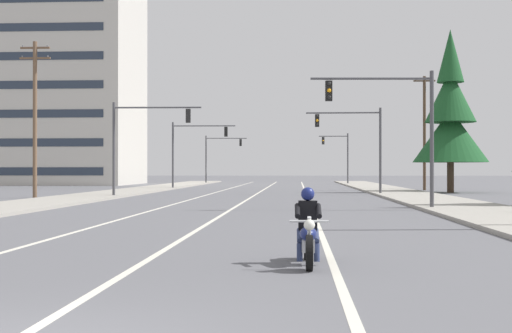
% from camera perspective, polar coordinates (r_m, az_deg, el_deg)
% --- Properties ---
extents(lane_stripe_center, '(0.16, 100.00, 0.01)m').
position_cam_1_polar(lane_stripe_center, '(51.91, 0.09, -2.24)').
color(lane_stripe_center, beige).
rests_on(lane_stripe_center, ground).
extents(lane_stripe_left, '(0.16, 100.00, 0.01)m').
position_cam_1_polar(lane_stripe_left, '(52.22, -3.65, -2.22)').
color(lane_stripe_left, beige).
rests_on(lane_stripe_left, ground).
extents(lane_stripe_right, '(0.16, 100.00, 0.01)m').
position_cam_1_polar(lane_stripe_right, '(51.83, 4.11, -2.24)').
color(lane_stripe_right, beige).
rests_on(lane_stripe_right, ground).
extents(sidewalk_kerb_right, '(4.40, 110.00, 0.14)m').
position_cam_1_polar(sidewalk_kerb_right, '(47.45, 12.64, -2.34)').
color(sidewalk_kerb_right, '#9E998E').
rests_on(sidewalk_kerb_right, ground).
extents(sidewalk_kerb_left, '(4.40, 110.00, 0.14)m').
position_cam_1_polar(sidewalk_kerb_left, '(48.67, -12.48, -2.28)').
color(sidewalk_kerb_left, '#9E998E').
rests_on(sidewalk_kerb_left, ground).
extents(motorcycle_with_rider, '(0.70, 2.19, 1.46)m').
position_cam_1_polar(motorcycle_with_rider, '(13.27, 4.27, -5.50)').
color(motorcycle_with_rider, black).
rests_on(motorcycle_with_rider, ground).
extents(traffic_signal_near_right, '(5.48, 0.61, 6.20)m').
position_cam_1_polar(traffic_signal_near_right, '(31.67, 11.39, 3.98)').
color(traffic_signal_near_right, '#47474C').
rests_on(traffic_signal_near_right, ground).
extents(traffic_signal_near_left, '(5.83, 0.44, 6.20)m').
position_cam_1_polar(traffic_signal_near_left, '(46.14, -9.48, 2.68)').
color(traffic_signal_near_left, '#47474C').
rests_on(traffic_signal_near_left, ground).
extents(traffic_signal_mid_right, '(5.36, 0.37, 6.20)m').
position_cam_1_polar(traffic_signal_mid_right, '(50.13, 8.37, 2.41)').
color(traffic_signal_mid_right, '#47474C').
rests_on(traffic_signal_mid_right, ground).
extents(traffic_signal_mid_left, '(5.89, 0.45, 6.20)m').
position_cam_1_polar(traffic_signal_mid_left, '(64.84, -5.30, 1.83)').
color(traffic_signal_mid_left, '#47474C').
rests_on(traffic_signal_mid_left, ground).
extents(traffic_signal_far_right, '(3.60, 0.49, 6.20)m').
position_cam_1_polar(traffic_signal_far_right, '(85.03, 6.86, 1.24)').
color(traffic_signal_far_right, '#47474C').
rests_on(traffic_signal_far_right, ground).
extents(traffic_signal_far_left, '(5.35, 0.64, 6.20)m').
position_cam_1_polar(traffic_signal_far_left, '(90.21, -3.13, 1.23)').
color(traffic_signal_far_left, '#47474C').
rests_on(traffic_signal_far_left, ground).
extents(utility_pole_left_near, '(1.96, 0.26, 9.86)m').
position_cam_1_polar(utility_pole_left_near, '(46.08, -17.62, 4.08)').
color(utility_pole_left_near, brown).
rests_on(utility_pole_left_near, ground).
extents(utility_pole_right_far, '(1.88, 0.26, 9.94)m').
position_cam_1_polar(utility_pole_right_far, '(62.53, 13.60, 2.83)').
color(utility_pole_right_far, '#4C3828').
rests_on(utility_pole_right_far, ground).
extents(conifer_tree_right_verge_far, '(5.81, 5.81, 12.79)m').
position_cam_1_polar(conifer_tree_right_verge_far, '(56.63, 15.61, 3.87)').
color(conifer_tree_right_verge_far, '#423023').
rests_on(conifer_tree_right_verge_far, ground).
extents(apartment_building_far_left_block, '(20.79, 15.31, 29.29)m').
position_cam_1_polar(apartment_building_far_left_block, '(89.49, -16.42, 8.01)').
color(apartment_building_far_left_block, beige).
rests_on(apartment_building_far_left_block, ground).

